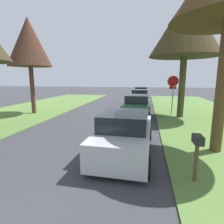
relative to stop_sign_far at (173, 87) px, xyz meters
The scene contains 8 objects.
stop_sign_far is the anchor object (origin of this frame).
street_tree_right_mid_b 4.03m from the stop_sign_far, 47.57° to the right, with size 4.73×4.73×8.03m.
street_tree_left_mid_b 11.21m from the stop_sign_far, behind, with size 3.22×3.22×7.17m.
parked_sedan_silver 8.14m from the stop_sign_far, 109.20° to the right, with size 2.07×4.46×1.57m.
parked_sedan_green 2.95m from the stop_sign_far, behind, with size 2.07×4.46×1.57m.
parked_sedan_navy 6.84m from the stop_sign_far, 112.62° to the left, with size 2.07×4.46×1.57m.
parked_sedan_black 12.71m from the stop_sign_far, 101.98° to the left, with size 2.07×4.46×1.57m.
curbside_mailbox 9.31m from the stop_sign_far, 93.42° to the right, with size 0.22×0.44×1.27m.
Camera 1 is at (2.85, 0.51, 2.77)m, focal length 29.13 mm.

